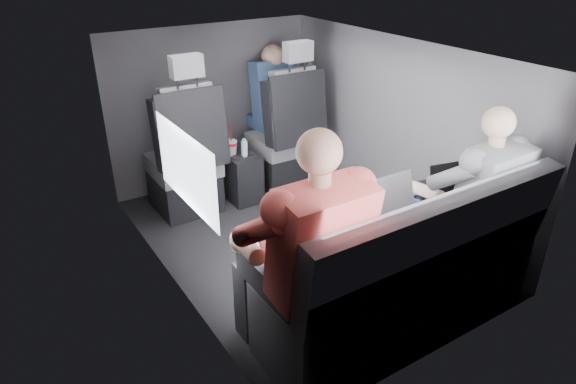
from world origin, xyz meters
TOP-DOWN VIEW (x-y plane):
  - floor at (0.00, 0.00)m, footprint 2.60×2.60m
  - ceiling at (0.00, 0.00)m, footprint 2.60×2.60m
  - panel_left at (-0.90, 0.00)m, footprint 0.02×2.60m
  - panel_right at (0.90, 0.00)m, footprint 0.02×2.60m
  - panel_front at (0.00, 1.30)m, footprint 1.80×0.02m
  - panel_back at (0.00, -1.30)m, footprint 1.80×0.02m
  - side_window at (-0.88, -0.30)m, footprint 0.02×0.75m
  - seatbelt at (0.45, 0.67)m, footprint 0.35×0.11m
  - front_seat_left at (-0.45, 0.84)m, footprint 0.52×0.58m
  - front_seat_right at (0.45, 0.84)m, footprint 0.52×0.58m
  - center_console at (0.00, 0.88)m, footprint 0.24×0.48m
  - rear_bench at (0.00, -1.06)m, footprint 1.60×0.57m
  - soda_cup at (-0.06, 0.83)m, footprint 0.09×0.09m
  - water_bottle at (0.01, 0.76)m, footprint 0.05×0.05m
  - laptop_white at (-0.64, -0.74)m, footprint 0.36×0.38m
  - laptop_silver at (0.02, -0.75)m, footprint 0.37×0.32m
  - laptop_black at (0.53, -0.77)m, footprint 0.34×0.33m
  - passenger_rear_left at (-0.60, -0.97)m, footprint 0.55×0.66m
  - passenger_rear_right at (0.54, -0.97)m, footprint 0.48×0.61m
  - passenger_front_right at (0.49, 1.10)m, footprint 0.38×0.38m

SIDE VIEW (x-z plane):
  - floor at x=0.00m, z-range 0.00..0.00m
  - center_console at x=0.00m, z-range 0.00..0.41m
  - rear_bench at x=0.00m, z-range -0.15..0.77m
  - front_seat_left at x=-0.45m, z-range -0.23..1.03m
  - front_seat_right at x=0.45m, z-range -0.23..1.03m
  - water_bottle at x=0.01m, z-range 0.39..0.54m
  - soda_cup at x=-0.06m, z-range 0.33..0.60m
  - passenger_rear_right at x=0.54m, z-range 0.02..1.22m
  - laptop_black at x=0.53m, z-range 0.52..0.74m
  - laptop_white at x=-0.64m, z-range 0.52..0.74m
  - laptop_silver at x=0.02m, z-range 0.51..0.76m
  - passenger_rear_left at x=-0.60m, z-range 0.01..1.30m
  - panel_left at x=-0.90m, z-range 0.00..1.35m
  - panel_right at x=0.90m, z-range 0.00..1.35m
  - panel_front at x=0.00m, z-range 0.00..1.35m
  - panel_back at x=0.00m, z-range 0.00..1.35m
  - passenger_front_right at x=0.49m, z-range 0.38..1.11m
  - seatbelt at x=0.45m, z-range 0.50..1.10m
  - side_window at x=-0.88m, z-range 0.69..1.11m
  - ceiling at x=0.00m, z-range 1.35..1.35m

